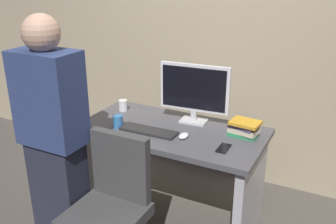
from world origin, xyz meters
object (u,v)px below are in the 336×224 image
object	(u,v)px
keyboard	(148,131)
book_stack	(244,128)
cup_by_monitor	(123,105)
person_at_desk	(54,144)
desk	(171,157)
monitor	(194,90)
cup_near_keyboard	(118,121)
cell_phone	(224,148)
mouse	(184,136)
office_chair	(111,217)

from	to	relation	value
keyboard	book_stack	bearing A→B (deg)	20.19
cup_by_monitor	book_stack	size ratio (longest dim) A/B	0.41
person_at_desk	book_stack	bearing A→B (deg)	40.64
book_stack	desk	bearing A→B (deg)	-167.28
monitor	cup_by_monitor	world-z (taller)	monitor
cup_by_monitor	desk	bearing A→B (deg)	-16.27
cup_near_keyboard	cell_phone	size ratio (longest dim) A/B	0.65
desk	cell_phone	distance (m)	0.54
keyboard	cell_phone	size ratio (longest dim) A/B	2.99
desk	cup_by_monitor	bearing A→B (deg)	163.73
desk	cup_near_keyboard	bearing A→B (deg)	-156.71
person_at_desk	cup_near_keyboard	world-z (taller)	person_at_desk
cup_near_keyboard	monitor	bearing A→B (deg)	37.39
mouse	cup_by_monitor	size ratio (longest dim) A/B	1.09
office_chair	cup_by_monitor	distance (m)	1.06
office_chair	cup_near_keyboard	distance (m)	0.75
mouse	cell_phone	xyz separation A→B (m)	(0.31, -0.03, -0.01)
desk	book_stack	xyz separation A→B (m)	(0.52, 0.12, 0.30)
mouse	cell_phone	size ratio (longest dim) A/B	0.69
cup_near_keyboard	mouse	bearing A→B (deg)	5.69
person_at_desk	desk	bearing A→B (deg)	57.53
cell_phone	mouse	bearing A→B (deg)	172.63
monitor	keyboard	distance (m)	0.46
cell_phone	book_stack	bearing A→B (deg)	75.31
desk	cup_near_keyboard	size ratio (longest dim) A/B	14.73
person_at_desk	cell_phone	distance (m)	1.09
mouse	cell_phone	distance (m)	0.31
cell_phone	person_at_desk	bearing A→B (deg)	-149.14
monitor	cup_near_keyboard	distance (m)	0.62
person_at_desk	book_stack	size ratio (longest dim) A/B	7.27
office_chair	cup_near_keyboard	bearing A→B (deg)	118.70
monitor	book_stack	size ratio (longest dim) A/B	2.40
person_at_desk	cell_phone	size ratio (longest dim) A/B	11.38
cup_by_monitor	monitor	bearing A→B (deg)	3.90
cup_by_monitor	book_stack	distance (m)	1.04
office_chair	cell_phone	world-z (taller)	office_chair
monitor	mouse	xyz separation A→B (m)	(0.06, -0.30, -0.24)
desk	mouse	bearing A→B (deg)	-34.75
office_chair	book_stack	bearing A→B (deg)	55.90
office_chair	keyboard	world-z (taller)	office_chair
keyboard	book_stack	distance (m)	0.68
person_at_desk	cup_near_keyboard	size ratio (longest dim) A/B	17.53
office_chair	person_at_desk	distance (m)	0.58
book_stack	cup_near_keyboard	bearing A→B (deg)	-162.76
mouse	book_stack	size ratio (longest dim) A/B	0.44
person_at_desk	monitor	world-z (taller)	person_at_desk
cup_by_monitor	office_chair	bearing A→B (deg)	-61.78
person_at_desk	book_stack	world-z (taller)	person_at_desk
desk	monitor	bearing A→B (deg)	63.71
keyboard	cup_by_monitor	world-z (taller)	cup_by_monitor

